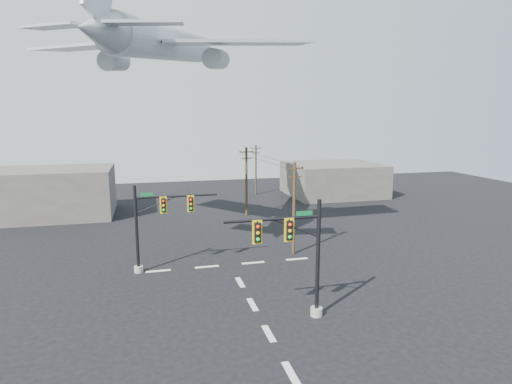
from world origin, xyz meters
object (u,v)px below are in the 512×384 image
object	(u,v)px
signal_mast_near	(299,257)
utility_pole_a	(294,207)
utility_pole_c	(256,169)
utility_pole_b	(246,180)
signal_mast_far	(155,225)
airliner	(165,43)

from	to	relation	value
signal_mast_near	utility_pole_a	distance (m)	12.68
signal_mast_near	utility_pole_c	world-z (taller)	utility_pole_c
utility_pole_c	signal_mast_near	bearing A→B (deg)	-96.59
signal_mast_near	utility_pole_a	bearing A→B (deg)	72.29
utility_pole_b	utility_pole_c	world-z (taller)	utility_pole_b
signal_mast_far	utility_pole_c	distance (m)	35.16
signal_mast_near	signal_mast_far	size ratio (longest dim) A/B	1.06
utility_pole_c	signal_mast_far	bearing A→B (deg)	-113.59
utility_pole_b	signal_mast_near	bearing A→B (deg)	-96.85
signal_mast_far	utility_pole_a	size ratio (longest dim) A/B	0.84
signal_mast_far	utility_pole_c	world-z (taller)	utility_pole_c
signal_mast_far	utility_pole_a	world-z (taller)	utility_pole_a
signal_mast_far	utility_pole_b	size ratio (longest dim) A/B	0.83
signal_mast_near	utility_pole_b	world-z (taller)	utility_pole_b
signal_mast_far	airliner	bearing A→B (deg)	77.92
airliner	utility_pole_b	bearing A→B (deg)	-22.75
signal_mast_far	utility_pole_b	bearing A→B (deg)	56.09
utility_pole_a	utility_pole_c	xyz separation A→B (m)	(3.97, 29.79, -0.28)
signal_mast_far	utility_pole_c	size ratio (longest dim) A/B	0.90
signal_mast_near	utility_pole_b	distance (m)	28.01
airliner	signal_mast_far	bearing A→B (deg)	-168.13
signal_mast_far	airliner	distance (m)	17.28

